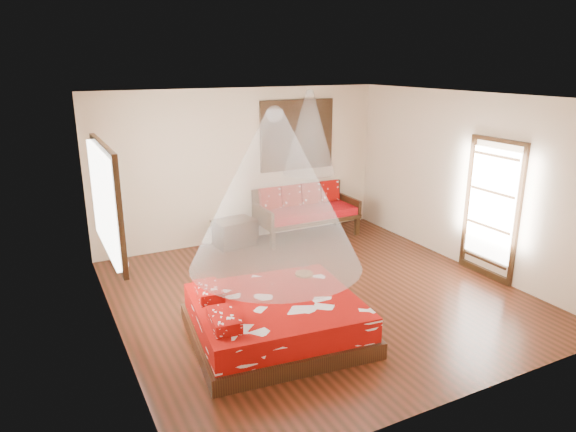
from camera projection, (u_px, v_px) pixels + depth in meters
The scene contains 10 objects.
room at pixel (318, 201), 7.06m from camera, with size 5.54×5.54×2.84m.
bed at pixel (275, 319), 6.21m from camera, with size 2.20×2.03×0.63m.
daybed at pixel (305, 209), 9.83m from camera, with size 1.93×0.86×0.98m.
storage_chest at pixel (234, 233), 9.34m from camera, with size 0.77×0.61×0.49m.
shutter_panel at pixel (297, 135), 9.71m from camera, with size 1.52×0.06×1.32m.
window_left at pixel (109, 200), 5.96m from camera, with size 0.10×1.74×1.34m.
glazed_door at pixel (491, 210), 7.82m from camera, with size 0.08×1.02×2.16m.
wine_tray at pixel (304, 271), 6.85m from camera, with size 0.24×0.24×0.20m.
mosquito_net_main at pixel (275, 191), 5.76m from camera, with size 2.01×2.01×1.80m, color white.
mosquito_net_daybed at pixel (309, 133), 9.29m from camera, with size 0.96×0.96×1.50m, color white.
Camera 1 is at (-3.47, -5.88, 3.25)m, focal length 32.00 mm.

